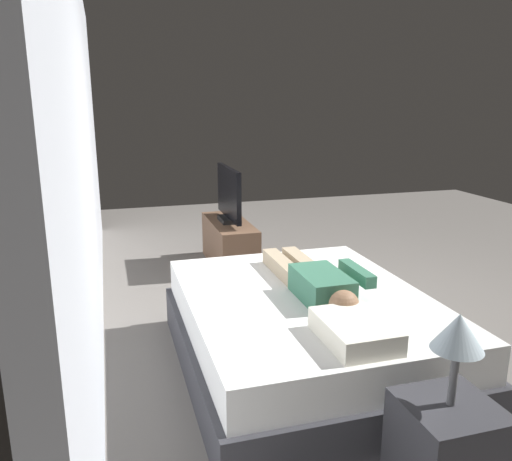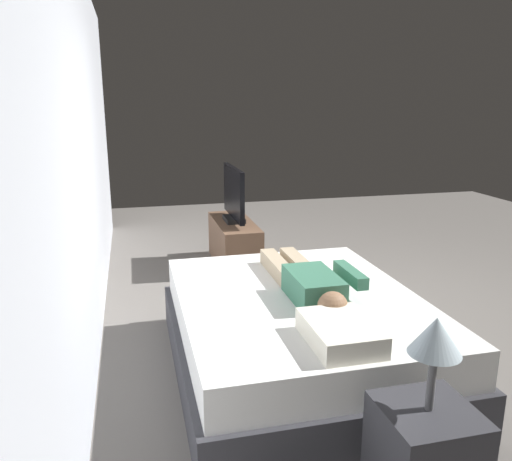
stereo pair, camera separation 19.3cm
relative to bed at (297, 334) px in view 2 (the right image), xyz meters
The scene contains 10 objects.
ground_plane 1.01m from the bed, 37.36° to the right, with size 10.00×10.00×0.00m, color slate.
back_wall 2.13m from the bed, 49.38° to the left, with size 6.40×0.10×2.80m, color silver.
bed is the anchor object (origin of this frame).
pillow 0.77m from the bed, behind, with size 0.48×0.34×0.12m, color silver.
person 0.37m from the bed, 70.14° to the right, with size 1.26×0.46×0.18m.
remote 0.59m from the bed, 69.63° to the right, with size 0.15×0.04×0.02m, color black.
tv_stand 2.33m from the bed, ahead, with size 1.10×0.40×0.50m, color brown.
tv 2.39m from the bed, ahead, with size 0.88×0.20×0.59m.
nightstand 1.32m from the bed, behind, with size 0.40×0.40×0.52m, color #333338.
lamp 1.45m from the bed, behind, with size 0.22×0.22×0.42m.
Camera 2 is at (-3.77, 1.61, 1.80)m, focal length 35.96 mm.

